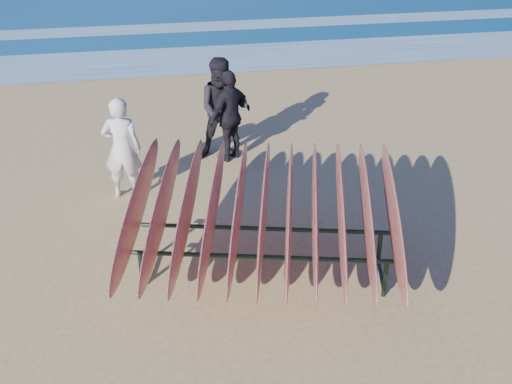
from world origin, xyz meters
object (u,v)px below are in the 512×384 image
(person_white, at_px, (122,149))
(person_dark_a, at_px, (223,109))
(surfboard_rack, at_px, (264,213))
(person_dark_b, at_px, (230,116))

(person_white, distance_m, person_dark_a, 2.08)
(person_white, relative_size, person_dark_a, 0.91)
(surfboard_rack, bearing_deg, person_dark_b, 102.20)
(person_white, bearing_deg, person_dark_b, -137.44)
(person_white, bearing_deg, surfboard_rack, 135.85)
(surfboard_rack, bearing_deg, person_white, 138.31)
(surfboard_rack, xyz_separation_m, person_dark_b, (0.12, 3.58, -0.13))
(surfboard_rack, height_order, person_dark_b, person_dark_b)
(surfboard_rack, xyz_separation_m, person_white, (-1.69, 2.49, -0.11))
(person_dark_a, bearing_deg, person_white, -142.13)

